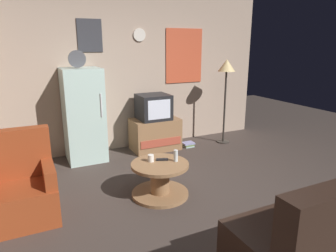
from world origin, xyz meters
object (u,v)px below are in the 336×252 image
at_px(mug_ceramic_white, 151,158).
at_px(couch, 333,233).
at_px(tv_stand, 155,134).
at_px(armchair, 22,189).
at_px(book_stack, 188,144).
at_px(coffee_table, 160,179).
at_px(crt_tv, 153,107).
at_px(standing_lamp, 226,72).
at_px(wine_glass, 176,156).
at_px(fridge, 84,115).
at_px(remote_control, 162,160).

distance_m(mug_ceramic_white, couch, 2.09).
xyz_separation_m(tv_stand, armchair, (-2.20, -1.44, 0.06)).
distance_m(armchair, book_stack, 3.11).
distance_m(mug_ceramic_white, armchair, 1.49).
xyz_separation_m(coffee_table, mug_ceramic_white, (-0.08, 0.10, 0.26)).
bearing_deg(crt_tv, armchair, -146.50).
relative_size(crt_tv, standing_lamp, 0.34).
bearing_deg(armchair, wine_glass, -7.24).
distance_m(standing_lamp, book_stack, 1.52).
distance_m(tv_stand, couch, 3.43).
relative_size(wine_glass, book_stack, 0.70).
xyz_separation_m(crt_tv, wine_glass, (-0.41, -1.66, -0.28)).
relative_size(wine_glass, mug_ceramic_white, 1.67).
distance_m(tv_stand, wine_glass, 1.73).
distance_m(mug_ceramic_white, book_stack, 1.97).
distance_m(fridge, crt_tv, 1.21).
distance_m(standing_lamp, wine_glass, 2.47).
bearing_deg(fridge, tv_stand, -1.61).
bearing_deg(remote_control, couch, -45.45).
bearing_deg(armchair, crt_tv, 33.50).
bearing_deg(tv_stand, remote_control, -110.33).
relative_size(fridge, standing_lamp, 1.11).
bearing_deg(armchair, remote_control, -4.26).
bearing_deg(armchair, coffee_table, -7.20).
relative_size(fridge, armchair, 1.84).
xyz_separation_m(fridge, tv_stand, (1.23, -0.03, -0.47)).
distance_m(remote_control, book_stack, 1.89).
xyz_separation_m(crt_tv, remote_control, (-0.55, -1.56, -0.34)).
relative_size(tv_stand, book_stack, 3.92).
bearing_deg(couch, crt_tv, 93.07).
xyz_separation_m(crt_tv, armchair, (-2.17, -1.44, -0.45)).
bearing_deg(tv_stand, coffee_table, -111.47).
xyz_separation_m(coffee_table, remote_control, (0.07, 0.08, 0.23)).
bearing_deg(book_stack, coffee_table, -129.95).
height_order(crt_tv, standing_lamp, standing_lamp).
height_order(standing_lamp, wine_glass, standing_lamp).
relative_size(standing_lamp, remote_control, 10.60).
relative_size(tv_stand, couch, 0.49).
bearing_deg(couch, mug_ceramic_white, 114.92).
relative_size(standing_lamp, wine_glass, 10.60).
bearing_deg(fridge, wine_glass, -64.91).
relative_size(tv_stand, wine_glass, 5.60).
height_order(fridge, remote_control, fridge).
bearing_deg(coffee_table, couch, -65.90).
relative_size(coffee_table, mug_ceramic_white, 8.00).
xyz_separation_m(standing_lamp, coffee_table, (-2.00, -1.43, -1.14)).
relative_size(crt_tv, book_stack, 2.52).
xyz_separation_m(wine_glass, mug_ceramic_white, (-0.29, 0.13, -0.03)).
bearing_deg(coffee_table, crt_tv, 69.30).
relative_size(fridge, wine_glass, 11.80).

